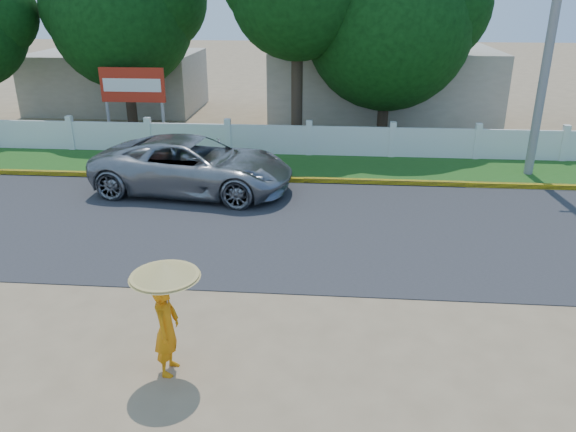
% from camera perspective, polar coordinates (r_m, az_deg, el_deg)
% --- Properties ---
extents(ground, '(120.00, 120.00, 0.00)m').
position_cam_1_polar(ground, '(10.54, -0.93, -10.69)').
color(ground, '#9E8460').
rests_on(ground, ground).
extents(road, '(60.00, 7.00, 0.02)m').
position_cam_1_polar(road, '(14.51, 0.83, -1.02)').
color(road, '#38383A').
rests_on(road, ground).
extents(grass_verge, '(60.00, 3.50, 0.03)m').
position_cam_1_polar(grass_verge, '(19.44, 1.92, 5.06)').
color(grass_verge, '#2D601E').
rests_on(grass_verge, ground).
extents(curb, '(40.00, 0.18, 0.16)m').
position_cam_1_polar(curb, '(17.80, 1.64, 3.67)').
color(curb, yellow).
rests_on(curb, ground).
extents(fence, '(40.00, 0.10, 1.10)m').
position_cam_1_polar(fence, '(20.69, 2.16, 7.65)').
color(fence, silver).
rests_on(fence, ground).
extents(building_near, '(10.00, 6.00, 3.20)m').
position_cam_1_polar(building_near, '(27.21, 9.41, 13.13)').
color(building_near, '#B7AD99').
rests_on(building_near, ground).
extents(building_far, '(8.00, 5.00, 2.80)m').
position_cam_1_polar(building_far, '(30.19, -16.88, 12.98)').
color(building_far, '#B7AD99').
rests_on(building_far, ground).
extents(utility_pole, '(0.28, 0.28, 8.87)m').
position_cam_1_polar(utility_pole, '(19.49, 25.18, 16.39)').
color(utility_pole, gray).
rests_on(utility_pole, ground).
extents(vehicle, '(6.18, 3.37, 1.64)m').
position_cam_1_polar(vehicle, '(17.01, -9.57, 5.10)').
color(vehicle, gray).
rests_on(vehicle, ground).
extents(monk_with_parasol, '(1.08, 1.08, 1.96)m').
position_cam_1_polar(monk_with_parasol, '(8.85, -12.34, -8.48)').
color(monk_with_parasol, orange).
rests_on(monk_with_parasol, ground).
extents(billboard, '(2.50, 0.13, 2.95)m').
position_cam_1_polar(billboard, '(22.76, -15.49, 12.31)').
color(billboard, gray).
rests_on(billboard, ground).
extents(tree_row, '(33.84, 7.30, 8.80)m').
position_cam_1_polar(tree_row, '(23.08, 7.41, 19.90)').
color(tree_row, '#473828').
rests_on(tree_row, ground).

